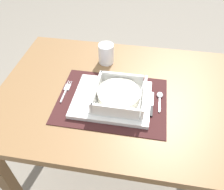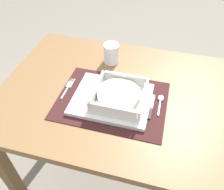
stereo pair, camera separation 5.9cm
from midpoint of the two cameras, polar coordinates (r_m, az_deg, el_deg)
ground_plane at (r=1.54m, az=2.75°, el=-19.39°), size 6.00×6.00×0.00m
dining_table at (r=1.02m, az=3.94°, el=-3.74°), size 1.00×0.70×0.73m
placemat at (r=0.90m, az=1.87°, el=-1.35°), size 0.42×0.31×0.00m
serving_plate at (r=0.90m, az=1.85°, el=-1.06°), size 0.29×0.24×0.02m
porridge_bowl at (r=0.87m, az=3.83°, el=-0.27°), size 0.19×0.19×0.05m
fork at (r=0.97m, az=-8.94°, el=1.96°), size 0.02×0.13×0.00m
spoon at (r=0.92m, az=13.64°, el=-1.13°), size 0.02×0.11×0.01m
butter_knife at (r=0.89m, az=11.39°, el=-3.22°), size 0.01×0.13×0.01m
drinking_glass at (r=1.07m, az=1.43°, el=9.86°), size 0.07×0.07×0.09m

